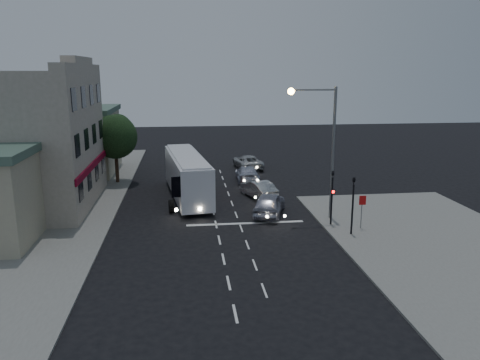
{
  "coord_description": "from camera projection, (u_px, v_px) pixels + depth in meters",
  "views": [
    {
      "loc": [
        -1.94,
        -28.03,
        10.11
      ],
      "look_at": [
        2.06,
        5.58,
        2.2
      ],
      "focal_mm": 35.0,
      "sensor_mm": 36.0,
      "label": 1
    }
  ],
  "objects": [
    {
      "name": "street_tree",
      "position": [
        115.0,
        135.0,
        42.19
      ],
      "size": [
        4.0,
        4.0,
        6.2
      ],
      "color": "black",
      "rests_on": "sidewalk_far"
    },
    {
      "name": "car_sedan_a",
      "position": [
        258.0,
        189.0,
        38.15
      ],
      "size": [
        2.77,
        4.58,
        1.42
      ],
      "primitive_type": "imported",
      "rotation": [
        0.0,
        0.0,
        3.46
      ],
      "color": "#B6B6B6",
      "rests_on": "ground"
    },
    {
      "name": "sidewalk_far",
      "position": [
        42.0,
        205.0,
        35.85
      ],
      "size": [
        12.0,
        50.0,
        0.12
      ],
      "primitive_type": "cube",
      "color": "slate",
      "rests_on": "ground"
    },
    {
      "name": "car_suv",
      "position": [
        269.0,
        204.0,
        33.58
      ],
      "size": [
        3.35,
        5.13,
        1.62
      ],
      "primitive_type": "imported",
      "rotation": [
        0.0,
        0.0,
        2.81
      ],
      "color": "#9B9BAB",
      "rests_on": "ground"
    },
    {
      "name": "traffic_signal_side",
      "position": [
        353.0,
        199.0,
        28.88
      ],
      "size": [
        0.18,
        0.15,
        4.1
      ],
      "color": "black",
      "rests_on": "sidewalk_near"
    },
    {
      "name": "tour_bus",
      "position": [
        187.0,
        175.0,
        37.83
      ],
      "size": [
        3.87,
        11.86,
        3.57
      ],
      "rotation": [
        0.0,
        0.0,
        0.13
      ],
      "color": "silver",
      "rests_on": "ground"
    },
    {
      "name": "main_building",
      "position": [
        21.0,
        140.0,
        34.58
      ],
      "size": [
        10.12,
        12.0,
        11.0
      ],
      "color": "gray",
      "rests_on": "sidewalk_far"
    },
    {
      "name": "car_sedan_c",
      "position": [
        248.0,
        162.0,
        49.56
      ],
      "size": [
        3.01,
        5.39,
        1.43
      ],
      "primitive_type": "imported",
      "rotation": [
        0.0,
        0.0,
        3.27
      ],
      "color": "#B6B6B6",
      "rests_on": "ground"
    },
    {
      "name": "ground",
      "position": [
        218.0,
        234.0,
        29.63
      ],
      "size": [
        120.0,
        120.0,
        0.0
      ],
      "primitive_type": "plane",
      "color": "black"
    },
    {
      "name": "traffic_signal_main",
      "position": [
        332.0,
        191.0,
        30.71
      ],
      "size": [
        0.25,
        0.35,
        4.1
      ],
      "color": "black",
      "rests_on": "sidewalk_near"
    },
    {
      "name": "regulatory_sign",
      "position": [
        362.0,
        206.0,
        30.11
      ],
      "size": [
        0.45,
        0.12,
        2.2
      ],
      "color": "slate",
      "rests_on": "sidewalk_near"
    },
    {
      "name": "road_markings",
      "position": [
        233.0,
        218.0,
        32.98
      ],
      "size": [
        8.0,
        30.55,
        0.01
      ],
      "color": "silver",
      "rests_on": "ground"
    },
    {
      "name": "streetlight",
      "position": [
        324.0,
        138.0,
        31.3
      ],
      "size": [
        3.32,
        0.44,
        9.0
      ],
      "color": "slate",
      "rests_on": "sidewalk_near"
    },
    {
      "name": "car_sedan_b",
      "position": [
        247.0,
        174.0,
        43.85
      ],
      "size": [
        2.22,
        5.01,
        1.43
      ],
      "primitive_type": "imported",
      "rotation": [
        0.0,
        0.0,
        3.1
      ],
      "color": "#A4A8B9",
      "rests_on": "ground"
    },
    {
      "name": "sidewalk_near",
      "position": [
        445.0,
        248.0,
        27.25
      ],
      "size": [
        12.0,
        24.0,
        0.12
      ],
      "primitive_type": "cube",
      "color": "slate",
      "rests_on": "ground"
    },
    {
      "name": "low_building_north",
      "position": [
        68.0,
        140.0,
        46.64
      ],
      "size": [
        9.4,
        9.4,
        6.5
      ],
      "color": "gray",
      "rests_on": "sidewalk_far"
    }
  ]
}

